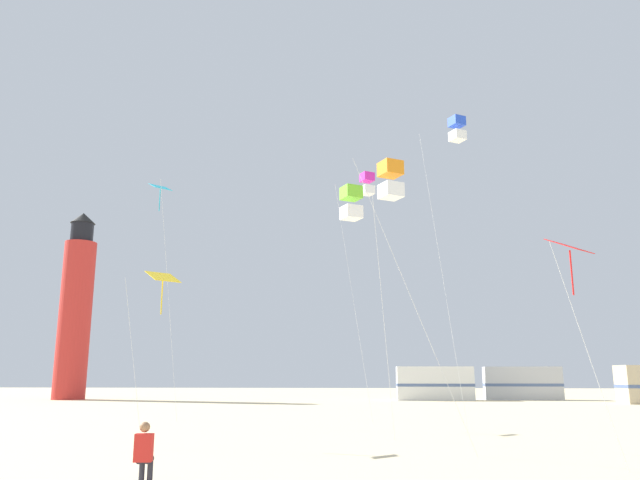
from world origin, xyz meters
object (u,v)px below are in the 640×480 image
at_px(rv_van_white, 435,383).
at_px(kite_box_magenta, 367,184).
at_px(kite_box_orange, 391,180).
at_px(kite_box_lime, 351,203).
at_px(kite_flyer_standing, 144,451).
at_px(lighthouse_distant, 76,310).
at_px(kite_diamond_scarlet, 570,253).
at_px(rv_van_silver, 522,383).
at_px(kite_diamond_cyan, 161,197).
at_px(kite_box_blue, 457,130).
at_px(kite_diamond_gold, 162,282).

bearing_deg(rv_van_white, kite_box_magenta, -103.31).
bearing_deg(kite_box_orange, kite_box_lime, 118.21).
bearing_deg(kite_flyer_standing, lighthouse_distant, -70.48).
relative_size(kite_diamond_scarlet, rv_van_silver, 0.81).
bearing_deg(kite_box_magenta, rv_van_silver, 62.70).
bearing_deg(kite_flyer_standing, kite_diamond_scarlet, -170.73).
xyz_separation_m(kite_flyer_standing, kite_box_magenta, (4.44, 18.33, 11.06)).
height_order(kite_box_orange, kite_box_magenta, kite_box_magenta).
height_order(kite_flyer_standing, rv_van_silver, rv_van_silver).
xyz_separation_m(kite_flyer_standing, rv_van_white, (9.97, 42.45, 0.78)).
distance_m(kite_box_lime, kite_diamond_cyan, 12.42).
bearing_deg(rv_van_silver, kite_diamond_scarlet, -97.49).
relative_size(kite_box_lime, rv_van_silver, 1.27).
bearing_deg(kite_box_lime, lighthouse_distant, 127.55).
height_order(kite_box_lime, rv_van_silver, kite_box_lime).
height_order(kite_box_orange, kite_diamond_cyan, kite_diamond_cyan).
bearing_deg(kite_box_magenta, kite_box_orange, -86.94).
xyz_separation_m(kite_box_lime, rv_van_white, (6.10, 34.40, -6.39)).
distance_m(kite_box_lime, kite_box_orange, 2.65).
bearing_deg(kite_box_orange, rv_van_silver, 71.85).
bearing_deg(kite_diamond_scarlet, kite_box_blue, 93.27).
bearing_deg(kite_box_lime, kite_diamond_cyan, 140.55).
bearing_deg(kite_box_magenta, kite_diamond_cyan, -165.47).
bearing_deg(kite_diamond_cyan, kite_box_blue, -3.38).
relative_size(lighthouse_distant, rv_van_silver, 2.55).
distance_m(kite_box_magenta, rv_van_silver, 30.52).
bearing_deg(kite_box_lime, kite_box_magenta, 86.79).
bearing_deg(lighthouse_distant, kite_diamond_cyan, -57.59).
relative_size(kite_diamond_gold, lighthouse_distant, 0.32).
bearing_deg(rv_van_white, lighthouse_distant, -178.54).
distance_m(kite_diamond_scarlet, rv_van_white, 39.68).
distance_m(kite_flyer_standing, kite_diamond_cyan, 19.38).
bearing_deg(rv_van_silver, kite_flyer_standing, -107.89).
xyz_separation_m(kite_flyer_standing, kite_diamond_scarlet, (9.31, 2.93, 4.35)).
bearing_deg(kite_box_orange, kite_box_magenta, 93.06).
height_order(kite_box_lime, kite_box_magenta, kite_box_magenta).
bearing_deg(kite_box_orange, kite_diamond_scarlet, -33.53).
bearing_deg(kite_diamond_scarlet, kite_box_magenta, 107.53).
distance_m(kite_flyer_standing, kite_box_magenta, 21.86).
xyz_separation_m(kite_diamond_gold, kite_box_magenta, (6.63, 11.47, 6.71)).
bearing_deg(lighthouse_distant, kite_box_orange, -53.00).
distance_m(kite_diamond_scarlet, kite_diamond_cyan, 20.34).
xyz_separation_m(kite_box_magenta, kite_diamond_cyan, (-9.94, -2.58, -1.20)).
relative_size(kite_box_lime, lighthouse_distant, 0.50).
relative_size(rv_van_white, rv_van_silver, 0.98).
xyz_separation_m(kite_flyer_standing, kite_diamond_cyan, (-5.50, 15.75, 9.85)).
xyz_separation_m(kite_box_lime, kite_diamond_gold, (-6.06, -1.19, -2.81)).
relative_size(kite_diamond_gold, kite_diamond_scarlet, 1.00).
height_order(kite_diamond_gold, kite_diamond_scarlet, kite_diamond_gold).
relative_size(kite_box_magenta, kite_diamond_scarlet, 2.30).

